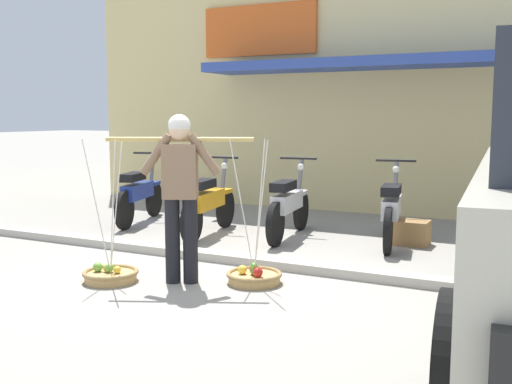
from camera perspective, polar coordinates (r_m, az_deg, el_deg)
ground_plane at (r=6.55m, az=-5.58°, el=-7.79°), size 90.00×90.00×0.00m
sidewalk_curb at (r=7.12m, az=-2.54°, el=-6.13°), size 20.00×0.24×0.10m
fruit_vendor at (r=6.14m, az=-7.02°, el=0.47°), size 1.35×0.65×1.70m
fruit_basket_left_side at (r=6.23m, az=-0.18°, el=-7.78°), size 0.57×0.57×1.45m
fruit_basket_right_side at (r=6.47m, az=-13.40°, el=-7.43°), size 0.57×0.57×1.45m
motorcycle_nearest_shop at (r=9.76m, az=-10.82°, el=-0.20°), size 0.68×1.77×1.09m
motorcycle_second_in_row at (r=8.61m, az=-4.44°, el=-1.07°), size 0.54×1.81×1.09m
motorcycle_third_in_row at (r=8.41m, az=3.03°, el=-1.26°), size 0.54×1.81×1.09m
motorcycle_end_of_row at (r=8.16m, az=12.54°, el=-1.69°), size 0.56×1.80×1.09m
storefront_building at (r=12.82m, az=17.53°, el=8.72°), size 13.00×6.00×4.20m
wooden_crate at (r=8.26m, az=14.27°, el=-3.69°), size 0.44×0.36×0.32m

